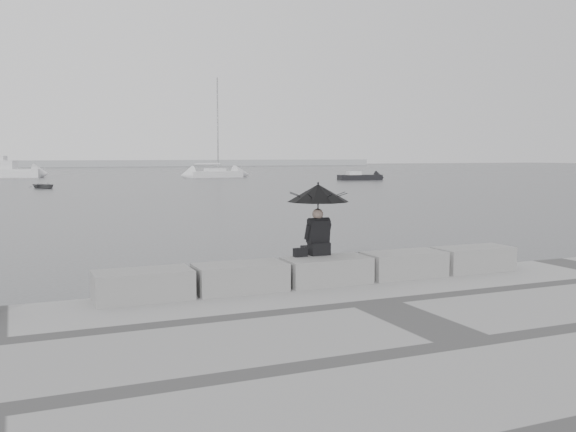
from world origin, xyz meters
name	(u,v)px	position (x,y,z in m)	size (l,w,h in m)	color
ground	(316,305)	(0.00, 0.00, 0.00)	(360.00, 360.00, 0.00)	#3F4143
stone_block_far_left	(143,285)	(-3.40, -0.45, 0.75)	(1.60, 0.80, 0.50)	gray
stone_block_left	(240,278)	(-1.70, -0.45, 0.75)	(1.60, 0.80, 0.50)	gray
stone_block_centre	(326,271)	(0.00, -0.45, 0.75)	(1.60, 0.80, 0.50)	gray
stone_block_right	(404,265)	(1.70, -0.45, 0.75)	(1.60, 0.80, 0.50)	gray
stone_block_far_right	(473,259)	(3.40, -0.45, 0.75)	(1.60, 0.80, 0.50)	gray
seated_person	(318,202)	(0.00, -0.09, 2.01)	(1.19, 1.19, 1.39)	black
bag	(300,252)	(-0.41, -0.17, 1.08)	(0.25, 0.14, 0.16)	black
sailboat_right	(215,173)	(18.90, 69.10, 0.53)	(7.21, 3.30, 12.90)	white
motor_cruiser	(4,171)	(-6.21, 79.76, 0.89)	(9.71, 5.55, 4.50)	white
small_motorboat	(360,177)	(31.98, 54.38, 0.32)	(5.27, 2.23, 1.10)	black
dinghy	(44,186)	(-2.73, 48.81, 0.24)	(2.79, 1.18, 0.47)	slate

